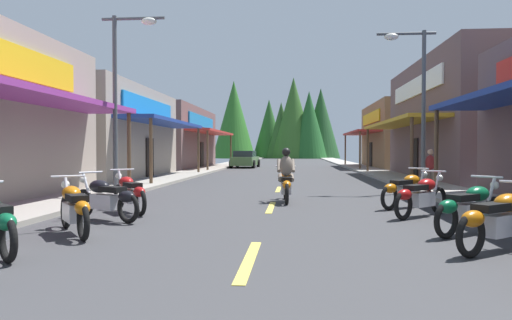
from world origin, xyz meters
name	(u,v)px	position (x,y,z in m)	size (l,w,h in m)	color
ground	(286,172)	(0.00, 33.46, -0.05)	(9.43, 96.92, 0.10)	#38383A
sidewalk_left	(204,170)	(-5.81, 33.46, 0.06)	(2.19, 96.92, 0.12)	gray
sidewalk_right	(370,171)	(5.81, 33.46, 0.06)	(2.19, 96.92, 0.12)	#9E9991
centerline_dashes	(287,169)	(0.00, 36.32, 0.01)	(0.16, 71.52, 0.01)	#E0C64C
storefront_left_middle	(75,133)	(-10.90, 24.39, 2.36)	(9.86, 10.94, 4.71)	gray
storefront_left_far	(163,138)	(-10.05, 37.86, 2.42)	(8.16, 13.27, 4.83)	brown
storefront_right_middle	(499,120)	(11.06, 25.77, 3.05)	(10.16, 13.05, 6.09)	brown
storefront_right_far	(423,136)	(11.11, 39.95, 2.63)	(10.27, 11.38, 5.25)	olive
streetlamp_left	(124,78)	(-4.80, 15.37, 3.79)	(2.03, 0.30, 5.78)	#474C51
streetlamp_right	(415,86)	(4.80, 17.67, 3.74)	(2.03, 0.30, 5.68)	#474C51
motorcycle_parked_right_2	(499,219)	(3.66, 8.09, 0.49)	(1.76, 1.38, 1.04)	black
motorcycle_parked_right_3	(470,207)	(3.75, 9.50, 0.49)	(1.72, 1.43, 1.04)	black
motorcycle_parked_right_4	(421,195)	(3.46, 11.63, 0.49)	(1.58, 1.59, 1.04)	black
motorcycle_parked_right_5	(406,189)	(3.51, 13.23, 0.49)	(1.65, 1.51, 1.04)	black
motorcycle_parked_left_2	(74,207)	(-3.31, 8.91, 0.49)	(1.38, 1.76, 1.04)	black
motorcycle_parked_left_3	(106,198)	(-3.42, 10.56, 0.49)	(1.90, 1.17, 1.04)	black
motorcycle_parked_left_4	(129,192)	(-3.35, 11.80, 0.49)	(1.43, 1.72, 1.04)	black
rider_cruising_lead	(286,179)	(0.37, 14.37, 0.66)	(0.60, 2.14, 1.57)	black
pedestrian_waiting	(430,167)	(5.54, 18.31, 0.88)	(0.57, 0.28, 1.53)	#726659
parked_car_curbside	(245,159)	(-3.52, 39.28, 0.69)	(2.25, 4.39, 1.40)	#4C723F
treeline_backdrop	(283,122)	(-1.48, 80.64, 6.12)	(21.90, 10.16, 13.77)	#275923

